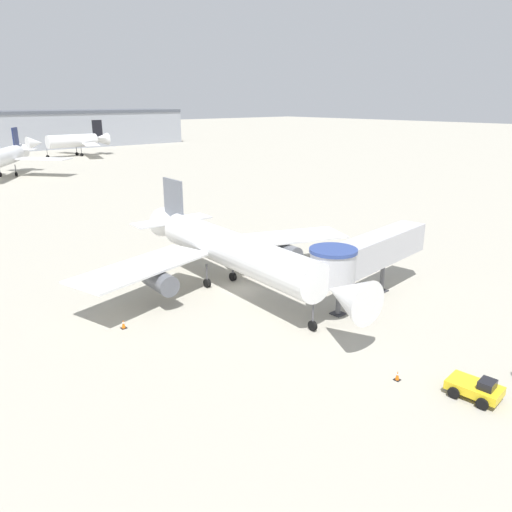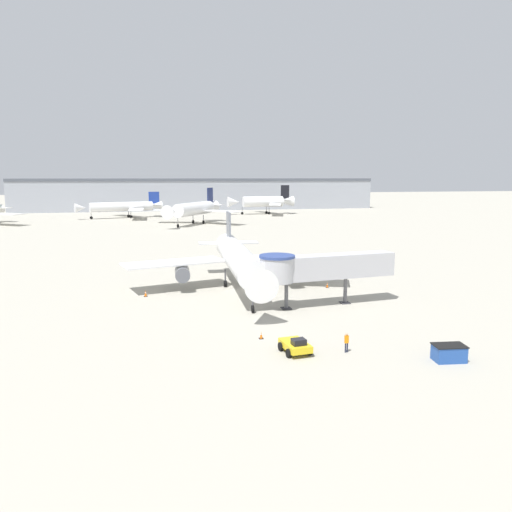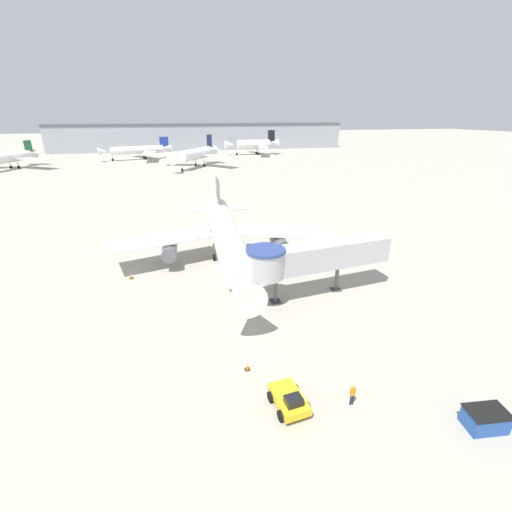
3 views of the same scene
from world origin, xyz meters
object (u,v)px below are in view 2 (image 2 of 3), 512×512
jet_bridge (318,267)px  traffic_cone_starboard_wing (327,285)px  background_jet_black_tail (264,202)px  background_jet_blue_tail (124,207)px  traffic_cone_port_wing (146,294)px  main_airplane (239,260)px  ground_crew_marshaller (347,341)px  background_jet_navy_tail (195,209)px  service_container_blue (449,353)px  pushback_tug_yellow (296,345)px  traffic_cone_near_nose (261,335)px

jet_bridge → traffic_cone_starboard_wing: size_ratio=23.72×
traffic_cone_starboard_wing → background_jet_black_tail: (25.36, 135.91, 4.81)m
traffic_cone_starboard_wing → background_jet_blue_tail: bearing=103.2°
jet_bridge → traffic_cone_port_wing: 22.43m
main_airplane → ground_crew_marshaller: bearing=-76.9°
traffic_cone_port_wing → background_jet_navy_tail: (17.42, 97.42, 4.67)m
service_container_blue → traffic_cone_port_wing: bearing=129.8°
pushback_tug_yellow → background_jet_blue_tail: bearing=90.8°
traffic_cone_near_nose → background_jet_navy_tail: bearing=86.6°
traffic_cone_near_nose → background_jet_navy_tail: 117.57m
ground_crew_marshaller → background_jet_blue_tail: 155.42m
pushback_tug_yellow → ground_crew_marshaller: (4.39, -0.87, 0.33)m
main_airplane → traffic_cone_starboard_wing: size_ratio=44.84×
main_airplane → traffic_cone_port_wing: (-12.43, -1.09, -3.77)m
pushback_tug_yellow → ground_crew_marshaller: bearing=-17.1°
service_container_blue → background_jet_blue_tail: 160.50m
traffic_cone_starboard_wing → ground_crew_marshaller: bearing=-107.7°
background_jet_black_tail → traffic_cone_near_nose: bearing=-16.1°
main_airplane → background_jet_blue_tail: bearing=101.7°
main_airplane → background_jet_blue_tail: (-18.07, 127.47, 0.08)m
background_jet_navy_tail → background_jet_blue_tail: size_ratio=0.96×
pushback_tug_yellow → ground_crew_marshaller: 4.49m
background_jet_navy_tail → background_jet_black_tail: (32.61, 38.02, 0.11)m
service_container_blue → traffic_cone_near_nose: size_ratio=4.15×
ground_crew_marshaller → background_jet_navy_tail: bearing=85.6°
background_jet_navy_tail → background_jet_blue_tail: background_jet_navy_tail is taller
service_container_blue → traffic_cone_near_nose: 16.67m
main_airplane → traffic_cone_port_wing: 13.04m
traffic_cone_starboard_wing → main_airplane: bearing=172.8°
traffic_cone_near_nose → background_jet_blue_tail: bearing=96.2°
background_jet_black_tail → main_airplane: bearing=-17.4°
main_airplane → service_container_blue: (11.84, -30.18, -3.45)m
main_airplane → traffic_cone_near_nose: (-2.02, -20.93, -3.82)m
jet_bridge → pushback_tug_yellow: (-7.45, -14.80, -4.03)m
pushback_tug_yellow → background_jet_navy_tail: (5.03, 121.76, 4.35)m
jet_bridge → background_jet_navy_tail: 106.99m
main_airplane → background_jet_black_tail: 139.52m
jet_bridge → ground_crew_marshaller: (-3.06, -15.67, -3.71)m
jet_bridge → service_container_blue: 20.46m
traffic_cone_near_nose → background_jet_black_tail: size_ratio=0.02×
main_airplane → jet_bridge: main_airplane is taller
background_jet_navy_tail → background_jet_black_tail: background_jet_black_tail is taller
background_jet_blue_tail → traffic_cone_port_wing: bearing=-13.6°
ground_crew_marshaller → background_jet_black_tail: (33.26, 160.65, 4.13)m
pushback_tug_yellow → service_container_blue: (11.88, -4.76, 0.01)m
jet_bridge → traffic_cone_near_nose: 14.64m
traffic_cone_near_nose → background_jet_navy_tail: background_jet_navy_tail is taller
service_container_blue → traffic_cone_port_wing: service_container_blue is taller
traffic_cone_near_nose → background_jet_blue_tail: 149.32m
pushback_tug_yellow → traffic_cone_near_nose: 4.92m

